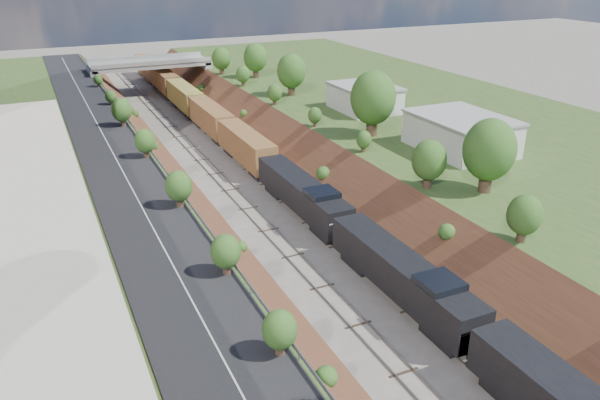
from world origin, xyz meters
The scene contains 13 objects.
platform_right centered at (33.00, 60.00, 2.50)m, with size 44.00×180.00×5.00m, color #2E5020.
embankment_left centered at (-11.00, 60.00, 0.00)m, with size 7.07×180.00×7.07m, color brown.
embankment_right centered at (11.00, 60.00, 0.00)m, with size 7.07×180.00×7.07m, color brown.
rail_left_track centered at (-2.60, 60.00, 0.09)m, with size 1.58×180.00×0.18m, color gray.
rail_right_track centered at (2.60, 60.00, 0.09)m, with size 1.58×180.00×0.18m, color gray.
road centered at (-15.50, 60.00, 5.05)m, with size 8.00×180.00×0.10m, color black.
guardrail centered at (-11.40, 59.80, 5.55)m, with size 0.10×171.00×0.70m.
overpass centered at (0.00, 122.00, 4.92)m, with size 24.50×8.30×7.40m.
white_building_near centered at (23.50, 52.00, 7.00)m, with size 9.00×12.00×4.00m, color silver.
white_building_far centered at (23.00, 74.00, 6.80)m, with size 8.00×10.00×3.60m, color silver.
tree_right_large centered at (17.00, 40.00, 9.38)m, with size 5.25×5.25×7.61m.
tree_left_crest centered at (-11.80, 20.00, 7.04)m, with size 2.45×2.45×3.55m.
freight_train centered at (2.60, 77.94, 2.65)m, with size 3.14×143.12×4.67m.
Camera 1 is at (-23.27, -2.14, 27.41)m, focal length 35.00 mm.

